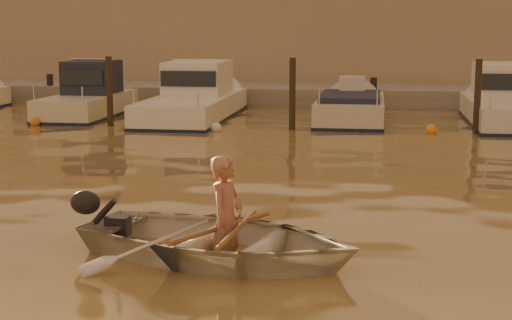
% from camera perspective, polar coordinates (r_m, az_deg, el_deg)
% --- Properties ---
extents(ground_plane, '(160.00, 160.00, 0.00)m').
position_cam_1_polar(ground_plane, '(8.65, -6.08, -9.78)').
color(ground_plane, olive).
rests_on(ground_plane, ground).
extents(dinghy, '(4.12, 3.38, 0.75)m').
position_cam_1_polar(dinghy, '(9.80, -2.70, -5.82)').
color(dinghy, silver).
rests_on(dinghy, ground_plane).
extents(person, '(0.52, 0.67, 1.62)m').
position_cam_1_polar(person, '(9.69, -2.18, -4.43)').
color(person, '#A46952').
rests_on(person, dinghy).
extents(outboard_motor, '(0.97, 0.61, 0.70)m').
position_cam_1_polar(outboard_motor, '(10.52, -10.10, -4.73)').
color(outboard_motor, black).
rests_on(outboard_motor, dinghy).
extents(oar_port, '(0.15, 2.10, 0.13)m').
position_cam_1_polar(oar_port, '(9.66, -1.37, -5.03)').
color(oar_port, brown).
rests_on(oar_port, dinghy).
extents(oar_starboard, '(0.92, 1.94, 0.13)m').
position_cam_1_polar(oar_starboard, '(9.74, -2.44, -4.91)').
color(oar_starboard, brown).
rests_on(oar_starboard, dinghy).
extents(moored_boat_1, '(1.85, 5.65, 1.75)m').
position_cam_1_polar(moored_boat_1, '(25.66, -12.16, 4.51)').
color(moored_boat_1, beige).
rests_on(moored_boat_1, ground_plane).
extents(moored_boat_2, '(2.26, 7.57, 1.75)m').
position_cam_1_polar(moored_boat_2, '(24.64, -4.58, 4.49)').
color(moored_boat_2, white).
rests_on(moored_boat_2, ground_plane).
extents(moored_boat_3, '(1.97, 5.73, 0.95)m').
position_cam_1_polar(moored_boat_3, '(24.03, 6.90, 3.36)').
color(moored_boat_3, beige).
rests_on(moored_boat_3, ground_plane).
extents(moored_boat_4, '(2.12, 6.57, 1.75)m').
position_cam_1_polar(moored_boat_4, '(24.27, 17.76, 3.98)').
color(moored_boat_4, silver).
rests_on(moored_boat_4, ground_plane).
extents(piling_1, '(0.18, 0.18, 2.20)m').
position_cam_1_polar(piling_1, '(23.06, -10.60, 4.68)').
color(piling_1, '#2D2319').
rests_on(piling_1, ground_plane).
extents(piling_2, '(0.18, 0.18, 2.20)m').
position_cam_1_polar(piling_2, '(21.88, 2.66, 4.57)').
color(piling_2, '#2D2319').
rests_on(piling_2, ground_plane).
extents(piling_3, '(0.18, 0.18, 2.20)m').
position_cam_1_polar(piling_3, '(21.92, 15.80, 4.22)').
color(piling_3, '#2D2319').
rests_on(piling_3, ground_plane).
extents(fender_b, '(0.30, 0.30, 0.30)m').
position_cam_1_polar(fender_b, '(23.69, -15.77, 2.67)').
color(fender_b, orange).
rests_on(fender_b, ground_plane).
extents(fender_c, '(0.30, 0.30, 0.30)m').
position_cam_1_polar(fender_c, '(21.58, -2.93, 2.36)').
color(fender_c, white).
rests_on(fender_c, ground_plane).
extents(fender_d, '(0.30, 0.30, 0.30)m').
position_cam_1_polar(fender_d, '(21.66, 12.63, 2.16)').
color(fender_d, orange).
rests_on(fender_d, ground_plane).
extents(quay, '(52.00, 4.00, 1.00)m').
position_cam_1_polar(quay, '(29.57, 4.65, 4.45)').
color(quay, gray).
rests_on(quay, ground_plane).
extents(waterfront_building, '(46.00, 7.00, 4.80)m').
position_cam_1_polar(waterfront_building, '(34.94, 5.37, 8.95)').
color(waterfront_building, '#9E8466').
rests_on(waterfront_building, quay).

